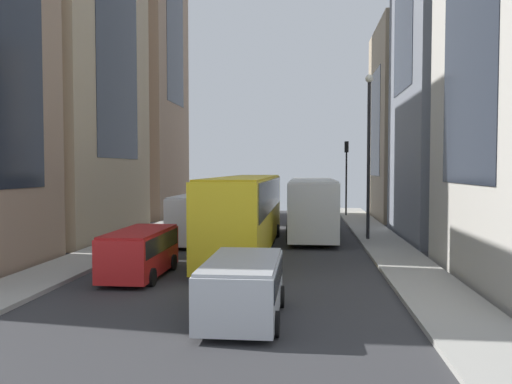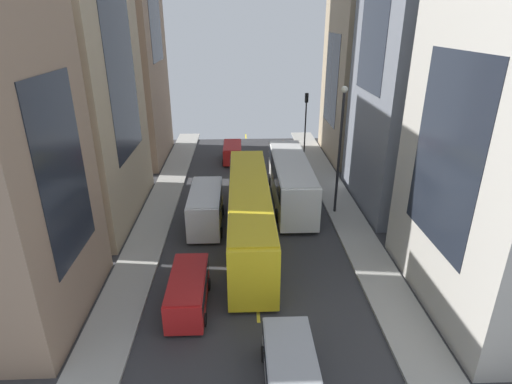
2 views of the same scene
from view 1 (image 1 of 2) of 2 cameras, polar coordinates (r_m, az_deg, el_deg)
ground_plane at (r=28.61m, az=0.21°, el=-5.37°), size 39.87×39.87×0.00m
sidewalk_west at (r=28.75m, az=13.76°, el=-5.25°), size 2.39×44.00×0.15m
sidewalk_east at (r=29.99m, az=-12.77°, el=-4.92°), size 2.39×44.00×0.15m
lane_stripe_0 at (r=49.43m, az=2.53°, el=-1.99°), size 0.16×2.00×0.01m
lane_stripe_1 at (r=39.00m, az=1.68°, el=-3.22°), size 0.16×2.00×0.01m
lane_stripe_2 at (r=28.61m, az=0.21°, el=-5.36°), size 0.16×2.00×0.01m
lane_stripe_3 at (r=18.34m, az=-2.96°, el=-9.89°), size 0.16×2.00×0.01m
building_west_0 at (r=42.52m, az=17.32°, el=7.37°), size 6.17×9.71×15.16m
building_east_1 at (r=32.50m, az=-20.42°, el=13.42°), size 6.27×11.52×20.31m
city_bus_white at (r=30.32m, az=6.32°, el=-1.12°), size 2.80×11.04×3.35m
streetcar_yellow at (r=24.95m, az=-1.03°, el=-1.63°), size 2.70×14.99×3.59m
delivery_van_white at (r=27.28m, az=-6.62°, el=-2.58°), size 2.25×5.55×2.58m
car_red_0 at (r=40.52m, az=-0.25°, el=-1.59°), size 1.90×4.20×1.70m
car_silver_1 at (r=13.60m, az=-1.52°, el=-10.26°), size 2.08×4.17×1.60m
car_red_2 at (r=19.23m, az=-12.84°, el=-6.28°), size 1.90×4.42×1.74m
pedestrian_walking_far at (r=39.41m, az=7.31°, el=-1.41°), size 0.31×0.31×2.27m
pedestrian_crossing_mid at (r=40.55m, az=6.87°, el=-1.47°), size 0.29×0.29×2.03m
traffic_light_near_corner at (r=42.45m, az=10.07°, el=3.09°), size 0.32×0.44×6.06m
streetlamp_near at (r=28.38m, az=12.50°, el=5.53°), size 0.44×0.44×8.90m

